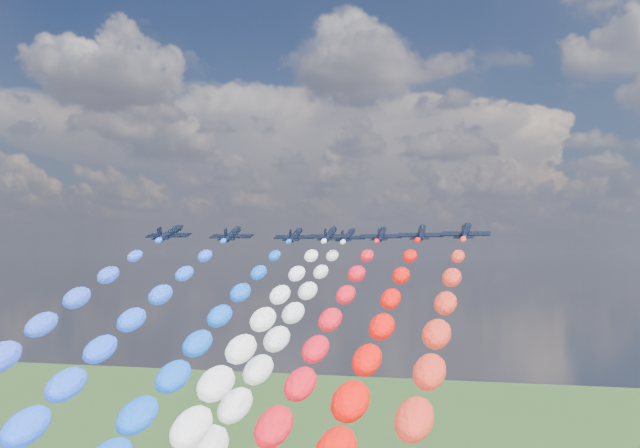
% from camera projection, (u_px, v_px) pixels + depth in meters
% --- Properties ---
extents(jet_0, '(9.44, 12.69, 6.06)m').
position_uv_depth(jet_0, '(170.00, 233.00, 160.00)').
color(jet_0, black).
extents(jet_1, '(9.77, 12.92, 6.06)m').
position_uv_depth(jet_1, '(232.00, 234.00, 169.00)').
color(jet_1, black).
extents(trail_1, '(6.13, 128.81, 54.92)m').
position_uv_depth(trail_1, '(45.00, 421.00, 104.17)').
color(trail_1, '#1E51FF').
extents(jet_2, '(9.65, 12.84, 6.06)m').
position_uv_depth(jet_2, '(295.00, 235.00, 176.54)').
color(jet_2, black).
extents(trail_2, '(6.13, 128.81, 54.92)m').
position_uv_depth(trail_2, '(157.00, 409.00, 111.71)').
color(trail_2, blue).
extents(jet_3, '(9.51, 12.74, 6.06)m').
position_uv_depth(jet_3, '(330.00, 234.00, 169.29)').
color(jet_3, black).
extents(trail_3, '(6.13, 128.81, 54.92)m').
position_uv_depth(trail_3, '(203.00, 420.00, 104.46)').
color(trail_3, white).
extents(jet_4, '(9.69, 12.87, 6.06)m').
position_uv_depth(jet_4, '(348.00, 236.00, 183.07)').
color(jet_4, black).
extents(trail_4, '(6.13, 128.81, 54.92)m').
position_uv_depth(trail_4, '(246.00, 401.00, 118.24)').
color(trail_4, silver).
extents(jet_5, '(9.90, 13.01, 6.06)m').
position_uv_depth(jet_5, '(381.00, 234.00, 169.21)').
color(jet_5, black).
extents(trail_5, '(6.13, 128.81, 54.92)m').
position_uv_depth(trail_5, '(286.00, 420.00, 104.37)').
color(trail_5, red).
extents(jet_6, '(9.87, 13.00, 6.06)m').
position_uv_depth(jet_6, '(421.00, 233.00, 157.02)').
color(jet_6, black).
extents(trail_6, '(6.13, 128.81, 54.92)m').
position_uv_depth(trail_6, '(342.00, 442.00, 92.19)').
color(trail_6, '#FB0D06').
extents(jet_7, '(9.38, 12.65, 6.06)m').
position_uv_depth(jet_7, '(466.00, 231.00, 146.51)').
color(jet_7, black).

